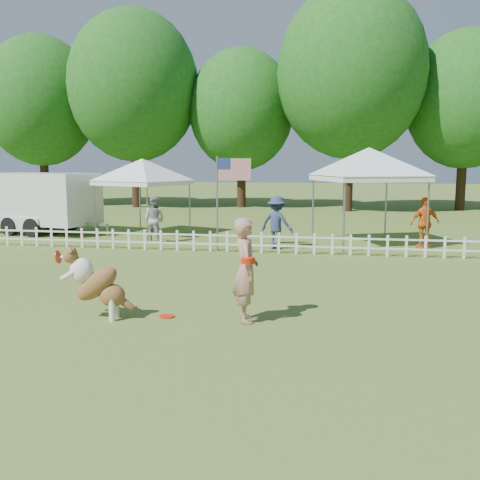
{
  "coord_description": "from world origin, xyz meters",
  "views": [
    {
      "loc": [
        2.25,
        -7.99,
        2.58
      ],
      "look_at": [
        0.5,
        2.0,
        1.1
      ],
      "focal_mm": 40.0,
      "sensor_mm": 36.0,
      "label": 1
    }
  ],
  "objects_px": {
    "canopy_tent_right": "(367,197)",
    "cargo_trailer": "(40,202)",
    "handler": "(246,270)",
    "canopy_tent_left": "(143,198)",
    "flag_pole": "(217,203)",
    "spectator_b": "(277,223)",
    "frisbee_on_turf": "(167,316)",
    "dog": "(98,284)",
    "spectator_a": "(154,219)",
    "spectator_c": "(425,223)"
  },
  "relations": [
    {
      "from": "canopy_tent_right",
      "to": "cargo_trailer",
      "type": "bearing_deg",
      "value": 154.37
    },
    {
      "from": "handler",
      "to": "cargo_trailer",
      "type": "bearing_deg",
      "value": 26.75
    },
    {
      "from": "canopy_tent_left",
      "to": "flag_pole",
      "type": "distance_m",
      "value": 4.3
    },
    {
      "from": "flag_pole",
      "to": "handler",
      "type": "bearing_deg",
      "value": -87.43
    },
    {
      "from": "canopy_tent_left",
      "to": "spectator_b",
      "type": "bearing_deg",
      "value": -4.34
    },
    {
      "from": "cargo_trailer",
      "to": "flag_pole",
      "type": "xyz_separation_m",
      "value": [
        7.22,
        -2.67,
        0.26
      ]
    },
    {
      "from": "frisbee_on_turf",
      "to": "spectator_b",
      "type": "distance_m",
      "value": 7.57
    },
    {
      "from": "dog",
      "to": "frisbee_on_turf",
      "type": "distance_m",
      "value": 1.25
    },
    {
      "from": "canopy_tent_left",
      "to": "flag_pole",
      "type": "xyz_separation_m",
      "value": [
        3.3,
        -2.76,
        0.05
      ]
    },
    {
      "from": "handler",
      "to": "flag_pole",
      "type": "height_order",
      "value": "flag_pole"
    },
    {
      "from": "canopy_tent_right",
      "to": "spectator_a",
      "type": "xyz_separation_m",
      "value": [
        -6.7,
        -0.9,
        -0.72
      ]
    },
    {
      "from": "spectator_a",
      "to": "frisbee_on_turf",
      "type": "bearing_deg",
      "value": 125.74
    },
    {
      "from": "frisbee_on_turf",
      "to": "canopy_tent_right",
      "type": "height_order",
      "value": "canopy_tent_right"
    },
    {
      "from": "canopy_tent_left",
      "to": "spectator_a",
      "type": "distance_m",
      "value": 2.12
    },
    {
      "from": "dog",
      "to": "canopy_tent_right",
      "type": "distance_m",
      "value": 10.41
    },
    {
      "from": "handler",
      "to": "frisbee_on_turf",
      "type": "relative_size",
      "value": 6.49
    },
    {
      "from": "canopy_tent_right",
      "to": "spectator_c",
      "type": "height_order",
      "value": "canopy_tent_right"
    },
    {
      "from": "dog",
      "to": "handler",
      "type": "bearing_deg",
      "value": 0.49
    },
    {
      "from": "canopy_tent_right",
      "to": "flag_pole",
      "type": "relative_size",
      "value": 1.08
    },
    {
      "from": "handler",
      "to": "canopy_tent_right",
      "type": "relative_size",
      "value": 0.57
    },
    {
      "from": "frisbee_on_turf",
      "to": "spectator_b",
      "type": "height_order",
      "value": "spectator_b"
    },
    {
      "from": "cargo_trailer",
      "to": "spectator_c",
      "type": "bearing_deg",
      "value": 6.14
    },
    {
      "from": "dog",
      "to": "frisbee_on_turf",
      "type": "xyz_separation_m",
      "value": [
        1.07,
        0.29,
        -0.58
      ]
    },
    {
      "from": "handler",
      "to": "spectator_b",
      "type": "relative_size",
      "value": 1.08
    },
    {
      "from": "dog",
      "to": "spectator_b",
      "type": "distance_m",
      "value": 8.03
    },
    {
      "from": "handler",
      "to": "canopy_tent_right",
      "type": "height_order",
      "value": "canopy_tent_right"
    },
    {
      "from": "frisbee_on_turf",
      "to": "spectator_c",
      "type": "height_order",
      "value": "spectator_c"
    },
    {
      "from": "frisbee_on_turf",
      "to": "canopy_tent_left",
      "type": "distance_m",
      "value": 10.61
    },
    {
      "from": "flag_pole",
      "to": "spectator_c",
      "type": "distance_m",
      "value": 6.29
    },
    {
      "from": "frisbee_on_turf",
      "to": "flag_pole",
      "type": "relative_size",
      "value": 0.1
    },
    {
      "from": "cargo_trailer",
      "to": "flag_pole",
      "type": "distance_m",
      "value": 7.71
    },
    {
      "from": "handler",
      "to": "cargo_trailer",
      "type": "relative_size",
      "value": 0.34
    },
    {
      "from": "dog",
      "to": "flag_pole",
      "type": "relative_size",
      "value": 0.43
    },
    {
      "from": "dog",
      "to": "frisbee_on_turf",
      "type": "bearing_deg",
      "value": 8.74
    },
    {
      "from": "dog",
      "to": "spectator_a",
      "type": "distance_m",
      "value": 8.49
    },
    {
      "from": "canopy_tent_left",
      "to": "spectator_c",
      "type": "relative_size",
      "value": 1.72
    },
    {
      "from": "canopy_tent_left",
      "to": "spectator_a",
      "type": "bearing_deg",
      "value": -39.84
    },
    {
      "from": "canopy_tent_right",
      "to": "spectator_a",
      "type": "bearing_deg",
      "value": 165.9
    },
    {
      "from": "canopy_tent_right",
      "to": "spectator_b",
      "type": "xyz_separation_m",
      "value": [
        -2.7,
        -1.43,
        -0.69
      ]
    },
    {
      "from": "canopy_tent_right",
      "to": "spectator_a",
      "type": "height_order",
      "value": "canopy_tent_right"
    },
    {
      "from": "spectator_c",
      "to": "dog",
      "type": "bearing_deg",
      "value": 34.57
    },
    {
      "from": "dog",
      "to": "spectator_c",
      "type": "bearing_deg",
      "value": 46.34
    },
    {
      "from": "dog",
      "to": "canopy_tent_right",
      "type": "height_order",
      "value": "canopy_tent_right"
    },
    {
      "from": "handler",
      "to": "flag_pole",
      "type": "bearing_deg",
      "value": -0.95
    },
    {
      "from": "spectator_a",
      "to": "cargo_trailer",
      "type": "bearing_deg",
      "value": -3.35
    },
    {
      "from": "frisbee_on_turf",
      "to": "flag_pole",
      "type": "height_order",
      "value": "flag_pole"
    },
    {
      "from": "cargo_trailer",
      "to": "handler",
      "type": "bearing_deg",
      "value": -34.57
    },
    {
      "from": "frisbee_on_turf",
      "to": "flag_pole",
      "type": "xyz_separation_m",
      "value": [
        -0.66,
        7.0,
        1.37
      ]
    },
    {
      "from": "canopy_tent_right",
      "to": "spectator_a",
      "type": "distance_m",
      "value": 6.8
    },
    {
      "from": "cargo_trailer",
      "to": "spectator_a",
      "type": "relative_size",
      "value": 3.31
    }
  ]
}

